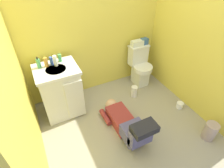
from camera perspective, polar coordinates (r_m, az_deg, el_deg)
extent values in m
cube|color=gray|center=(2.87, 3.68, -12.52)|extent=(2.83, 3.09, 0.04)
cube|color=#E1CE4B|center=(2.97, -6.18, 18.42)|extent=(2.49, 0.08, 2.40)
cube|color=#E1CE4B|center=(1.85, -29.10, 0.21)|extent=(0.08, 2.09, 2.40)
cube|color=#E1CE4B|center=(2.84, 27.10, 13.61)|extent=(0.08, 2.09, 2.40)
cube|color=silver|center=(3.51, 8.82, 2.85)|extent=(0.22, 0.30, 0.38)
cylinder|color=silver|center=(3.37, 9.69, 4.96)|extent=(0.35, 0.35, 0.08)
cube|color=silver|center=(3.41, 8.19, 8.93)|extent=(0.34, 0.17, 0.34)
cube|color=silver|center=(3.32, 8.48, 11.71)|extent=(0.36, 0.19, 0.03)
cube|color=silver|center=(2.88, -15.81, -2.42)|extent=(0.56, 0.48, 0.78)
cube|color=silver|center=(2.64, -17.31, 4.37)|extent=(0.60, 0.52, 0.04)
cylinder|color=silver|center=(2.62, -17.20, 4.06)|extent=(0.28, 0.28, 0.05)
cube|color=silver|center=(2.71, -11.41, -5.01)|extent=(0.26, 0.03, 0.66)
cylinder|color=silver|center=(2.72, -18.22, 7.03)|extent=(0.02, 0.02, 0.10)
cube|color=maroon|center=(2.79, 2.87, -10.89)|extent=(0.29, 0.52, 0.17)
sphere|color=tan|center=(2.99, -0.18, -6.49)|extent=(0.19, 0.19, 0.19)
cube|color=#514E7B|center=(2.53, 6.98, -14.93)|extent=(0.31, 0.28, 0.20)
cube|color=#514E7B|center=(2.37, 9.06, -15.54)|extent=(0.31, 0.12, 0.32)
cube|color=black|center=(2.21, 10.17, -13.66)|extent=(0.31, 0.19, 0.09)
cylinder|color=maroon|center=(2.85, -2.13, -10.33)|extent=(0.08, 0.30, 0.08)
cube|color=silver|center=(3.27, 7.91, 12.60)|extent=(0.22, 0.11, 0.10)
cube|color=#33598C|center=(3.35, 10.13, 13.09)|extent=(0.12, 0.09, 0.11)
cylinder|color=#489A5A|center=(2.69, -22.11, 6.02)|extent=(0.06, 0.06, 0.13)
cylinder|color=black|center=(2.65, -22.53, 7.53)|extent=(0.02, 0.02, 0.04)
cylinder|color=gold|center=(2.67, -20.09, 6.49)|extent=(0.05, 0.05, 0.14)
cylinder|color=#3B5FBF|center=(2.68, -18.56, 6.85)|extent=(0.04, 0.04, 0.13)
cylinder|color=white|center=(2.65, -17.41, 7.01)|extent=(0.05, 0.05, 0.16)
cylinder|color=#489B52|center=(2.74, -16.10, 7.89)|extent=(0.05, 0.05, 0.11)
cylinder|color=#A28E87|center=(2.92, 28.51, -12.90)|extent=(0.17, 0.17, 0.27)
cylinder|color=white|center=(3.24, 6.98, -2.33)|extent=(0.11, 0.11, 0.21)
cylinder|color=white|center=(3.24, 20.53, -6.26)|extent=(0.11, 0.11, 0.10)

